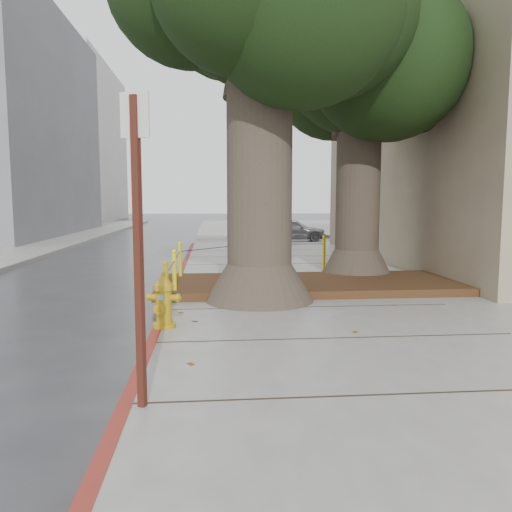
% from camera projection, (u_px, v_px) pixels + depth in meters
% --- Properties ---
extents(ground, '(140.00, 140.00, 0.00)m').
position_uv_depth(ground, '(300.00, 350.00, 6.78)').
color(ground, '#28282B').
rests_on(ground, ground).
extents(sidewalk_far, '(16.00, 20.00, 0.15)m').
position_uv_depth(sidewalk_far, '(309.00, 227.00, 36.99)').
color(sidewalk_far, slate).
rests_on(sidewalk_far, ground).
extents(curb_red, '(0.14, 26.00, 0.16)m').
position_uv_depth(curb_red, '(168.00, 308.00, 9.07)').
color(curb_red, maroon).
rests_on(curb_red, ground).
extents(planter_bed, '(6.40, 2.60, 0.16)m').
position_uv_depth(planter_bed, '(310.00, 284.00, 10.69)').
color(planter_bed, black).
rests_on(planter_bed, sidewalk_main).
extents(building_far_white, '(12.00, 18.00, 15.00)m').
position_uv_depth(building_far_white, '(49.00, 144.00, 48.98)').
color(building_far_white, silver).
rests_on(building_far_white, ground).
extents(building_side_white, '(10.00, 10.00, 9.00)m').
position_uv_depth(building_side_white, '(468.00, 163.00, 33.43)').
color(building_side_white, silver).
rests_on(building_side_white, ground).
extents(building_side_grey, '(12.00, 14.00, 12.00)m').
position_uv_depth(building_side_grey, '(502.00, 150.00, 39.73)').
color(building_side_grey, slate).
rests_on(building_side_grey, ground).
extents(tree_near, '(4.50, 3.80, 7.68)m').
position_uv_depth(tree_near, '(277.00, 12.00, 8.97)').
color(tree_near, '#4C3F33').
rests_on(tree_near, sidewalk_main).
extents(tree_far, '(4.50, 3.80, 7.17)m').
position_uv_depth(tree_far, '(373.00, 72.00, 11.72)').
color(tree_far, '#4C3F33').
rests_on(tree_far, sidewalk_main).
extents(bollard_ring, '(3.79, 5.39, 0.95)m').
position_uv_depth(bollard_ring, '(226.00, 262.00, 10.96)').
color(bollard_ring, yellow).
rests_on(bollard_ring, sidewalk_main).
extents(fire_hydrant, '(0.44, 0.42, 0.82)m').
position_uv_depth(fire_hydrant, '(164.00, 301.00, 7.33)').
color(fire_hydrant, '#B78E12').
rests_on(fire_hydrant, sidewalk_main).
extents(signpost, '(0.26, 0.13, 2.79)m').
position_uv_depth(signpost, '(138.00, 234.00, 4.38)').
color(signpost, '#471911').
rests_on(signpost, sidewalk_main).
extents(car_silver, '(3.41, 1.57, 1.13)m').
position_uv_depth(car_silver, '(292.00, 230.00, 24.81)').
color(car_silver, gray).
rests_on(car_silver, ground).
extents(car_red, '(4.16, 1.49, 1.37)m').
position_uv_depth(car_red, '(462.00, 226.00, 25.72)').
color(car_red, maroon).
rests_on(car_red, ground).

